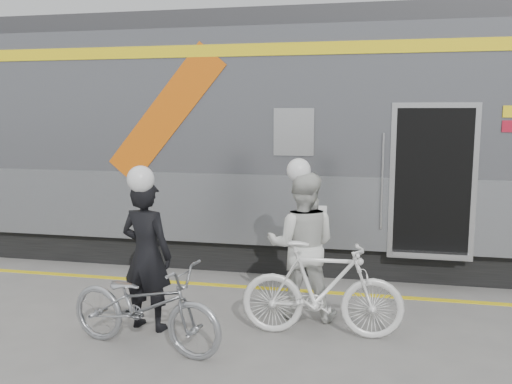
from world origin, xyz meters
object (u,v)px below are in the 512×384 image
(bicycle_right, at_px, (322,289))
(woman, at_px, (302,246))
(bicycle_left, at_px, (145,305))
(man, at_px, (147,255))

(bicycle_right, bearing_deg, woman, 25.95)
(bicycle_left, bearing_deg, bicycle_right, -56.58)
(bicycle_left, relative_size, bicycle_right, 1.01)
(woman, height_order, bicycle_right, woman)
(man, height_order, woman, woman)
(woman, bearing_deg, man, 20.30)
(bicycle_left, height_order, woman, woman)
(woman, distance_m, bicycle_right, 0.72)
(woman, xyz_separation_m, bicycle_right, (0.30, -0.55, -0.36))
(bicycle_right, bearing_deg, bicycle_left, 109.17)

